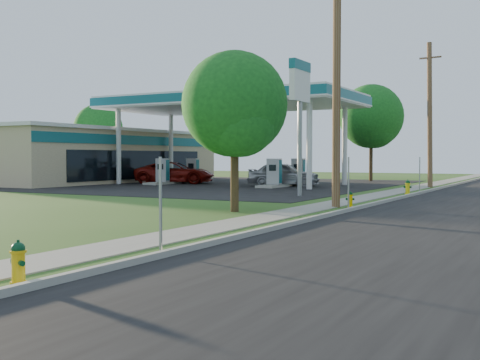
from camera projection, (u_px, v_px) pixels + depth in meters
The scene contains 24 objects.
road at pixel (433, 235), 15.22m from camera, with size 8.00×120.00×0.02m, color black.
curb at pixel (289, 224), 17.14m from camera, with size 0.15×120.00×0.15m, color #A4A296.
sidewalk at pixel (236, 223), 17.98m from camera, with size 1.50×120.00×0.03m, color gray.
forecourt at pixel (206, 184), 44.34m from camera, with size 26.00×28.00×0.02m, color black.
utility_pole_mid at pixel (337, 82), 23.61m from camera, with size 1.40×0.32×9.80m.
utility_pole_far at pixel (430, 114), 39.39m from camera, with size 1.40×0.32×9.50m.
sign_post_near at pixel (161, 206), 12.14m from camera, with size 0.05×0.04×2.00m, color gray.
sign_post_mid at pixel (349, 184), 22.48m from camera, with size 0.05×0.04×2.00m, color gray.
sign_post_far at pixel (420, 175), 33.17m from camera, with size 0.05×0.04×2.00m, color gray.
gas_canopy at pixel (230, 103), 43.16m from camera, with size 18.18×9.18×6.40m.
fuel_pump_nw at pixel (163, 175), 43.76m from camera, with size 1.20×3.20×1.90m.
fuel_pump_ne at pixel (274, 176), 39.44m from camera, with size 1.20×3.20×1.90m.
fuel_pump_sw at pixel (193, 173), 47.27m from camera, with size 1.20×3.20×1.90m.
fuel_pump_se at pixel (298, 175), 42.95m from camera, with size 1.20×3.20×1.90m.
convenience_store at pixel (93, 155), 49.54m from camera, with size 10.40×22.40×4.25m.
price_pylon at pixel (300, 89), 30.29m from camera, with size 0.34×2.04×6.85m.
tree_verge at pixel (236, 108), 21.69m from camera, with size 3.86×3.86×5.85m.
tree_lot at pixel (372, 119), 49.42m from camera, with size 5.28×5.28×8.00m.
tree_back at pixel (99, 130), 57.62m from camera, with size 4.67×4.67×7.08m.
hydrant_near at pixel (18, 263), 9.35m from camera, with size 0.37×0.33×0.71m.
hydrant_mid at pixel (350, 199), 23.68m from camera, with size 0.35×0.31×0.67m.
hydrant_far at pixel (408, 187), 31.94m from camera, with size 0.41×0.37×0.80m.
car_red at pixel (175, 173), 45.18m from camera, with size 2.73×5.92×1.64m, color #6D0D08.
car_silver at pixel (284, 174), 41.04m from camera, with size 1.96×4.86×1.66m, color #AAACB1.
Camera 1 is at (7.48, -5.65, 1.99)m, focal length 45.00 mm.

